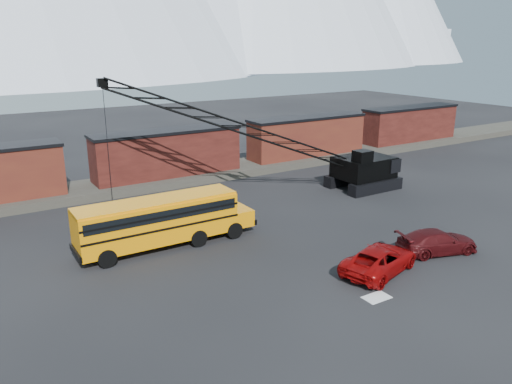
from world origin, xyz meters
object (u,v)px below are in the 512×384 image
crawler_crane (243,129)px  maroon_suv (437,242)px  school_bus (163,220)px  red_pickup (379,260)px

crawler_crane → maroon_suv: bearing=-72.8°
school_bus → maroon_suv: size_ratio=2.31×
school_bus → crawler_crane: bearing=31.2°
red_pickup → maroon_suv: (4.97, 0.07, -0.02)m
maroon_suv → red_pickup: bearing=107.2°
school_bus → crawler_crane: crawler_crane is taller
red_pickup → maroon_suv: bearing=-105.3°
crawler_crane → red_pickup: bearing=-90.9°
school_bus → maroon_suv: (13.83, -9.80, -1.06)m
maroon_suv → crawler_crane: 16.86m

